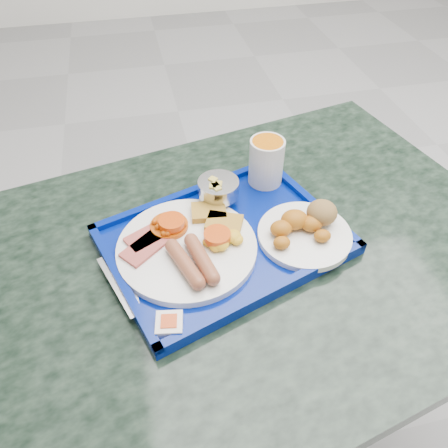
% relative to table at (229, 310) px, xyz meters
% --- Properties ---
extents(floor, '(6.00, 6.00, 0.00)m').
position_rel_table_xyz_m(floor, '(0.78, 0.50, -0.54)').
color(floor, '#9A9A9D').
rests_on(floor, ground).
extents(table, '(1.30, 1.01, 0.73)m').
position_rel_table_xyz_m(table, '(0.00, 0.00, 0.00)').
color(table, slate).
rests_on(table, floor).
extents(tray, '(0.52, 0.44, 0.03)m').
position_rel_table_xyz_m(tray, '(-0.01, 0.03, 0.20)').
color(tray, navy).
rests_on(tray, table).
extents(main_plate, '(0.26, 0.26, 0.04)m').
position_rel_table_xyz_m(main_plate, '(-0.07, 0.02, 0.22)').
color(main_plate, white).
rests_on(main_plate, tray).
extents(bread_plate, '(0.18, 0.18, 0.06)m').
position_rel_table_xyz_m(bread_plate, '(0.15, 0.00, 0.22)').
color(bread_plate, white).
rests_on(bread_plate, tray).
extents(fruit_bowl, '(0.08, 0.08, 0.06)m').
position_rel_table_xyz_m(fruit_bowl, '(0.01, 0.13, 0.24)').
color(fruit_bowl, '#AAA9AC').
rests_on(fruit_bowl, tray).
extents(juice_cup, '(0.07, 0.07, 0.10)m').
position_rel_table_xyz_m(juice_cup, '(0.12, 0.18, 0.26)').
color(juice_cup, silver).
rests_on(juice_cup, tray).
extents(spoon, '(0.04, 0.17, 0.01)m').
position_rel_table_xyz_m(spoon, '(-0.18, 0.03, 0.21)').
color(spoon, '#AAA9AC').
rests_on(spoon, tray).
extents(knife, '(0.06, 0.15, 0.00)m').
position_rel_table_xyz_m(knife, '(-0.22, -0.05, 0.20)').
color(knife, '#AAA9AC').
rests_on(knife, tray).
extents(jam_packet, '(0.05, 0.05, 0.02)m').
position_rel_table_xyz_m(jam_packet, '(-0.13, -0.15, 0.21)').
color(jam_packet, white).
rests_on(jam_packet, tray).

